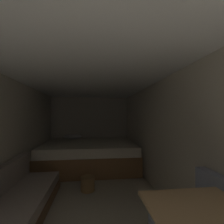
% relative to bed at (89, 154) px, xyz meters
% --- Properties ---
extents(ground_plane, '(7.56, 7.56, 0.00)m').
position_rel_bed_xyz_m(ground_plane, '(0.00, -1.79, -0.34)').
color(ground_plane, '#B2A893').
extents(wall_back, '(2.63, 0.05, 2.02)m').
position_rel_bed_xyz_m(wall_back, '(0.00, 1.01, 0.67)').
color(wall_back, beige).
rests_on(wall_back, ground).
extents(wall_left, '(0.05, 5.56, 2.02)m').
position_rel_bed_xyz_m(wall_left, '(-1.28, -1.79, 0.67)').
color(wall_left, beige).
rests_on(wall_left, ground).
extents(wall_right, '(0.05, 5.56, 2.02)m').
position_rel_bed_xyz_m(wall_right, '(1.29, -1.79, 0.67)').
color(wall_right, beige).
rests_on(wall_right, ground).
extents(ceiling_slab, '(2.63, 5.56, 0.05)m').
position_rel_bed_xyz_m(ceiling_slab, '(0.00, -1.79, 1.71)').
color(ceiling_slab, white).
rests_on(ceiling_slab, wall_left).
extents(bed, '(2.41, 1.89, 0.82)m').
position_rel_bed_xyz_m(bed, '(0.00, 0.00, 0.00)').
color(bed, olive).
rests_on(bed, ground).
extents(wicker_basket, '(0.26, 0.26, 0.26)m').
position_rel_bed_xyz_m(wicker_basket, '(0.00, -1.41, -0.21)').
color(wicker_basket, olive).
rests_on(wicker_basket, ground).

